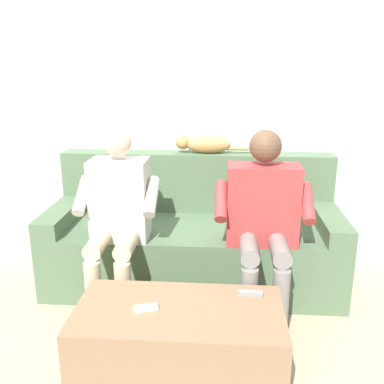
{
  "coord_description": "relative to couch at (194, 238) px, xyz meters",
  "views": [
    {
      "loc": [
        -0.2,
        2.81,
        1.57
      ],
      "look_at": [
        0.0,
        0.05,
        0.74
      ],
      "focal_mm": 40.27,
      "sensor_mm": 36.0,
      "label": 1
    }
  ],
  "objects": [
    {
      "name": "person_right_seated",
      "position": [
        0.46,
        0.41,
        0.35
      ],
      "size": [
        0.52,
        0.57,
        1.18
      ],
      "color": "beige",
      "rests_on": "ground"
    },
    {
      "name": "couch",
      "position": [
        0.0,
        0.0,
        0.0
      ],
      "size": [
        2.07,
        0.82,
        0.91
      ],
      "color": "#516B4C",
      "rests_on": "ground"
    },
    {
      "name": "ground_plane",
      "position": [
        0.0,
        0.75,
        -0.32
      ],
      "size": [
        8.0,
        8.0,
        0.0
      ],
      "primitive_type": "plane",
      "color": "tan"
    },
    {
      "name": "cat_on_backrest",
      "position": [
        -0.05,
        -0.26,
        0.66
      ],
      "size": [
        0.57,
        0.13,
        0.14
      ],
      "color": "#B7844C",
      "rests_on": "couch"
    },
    {
      "name": "remote_white",
      "position": [
        0.16,
        1.11,
        0.09
      ],
      "size": [
        0.13,
        0.08,
        0.02
      ],
      "primitive_type": "cube",
      "rotation": [
        0.0,
        0.0,
        3.46
      ],
      "color": "white",
      "rests_on": "coffee_table"
    },
    {
      "name": "remote_gray",
      "position": [
        -0.36,
        0.93,
        0.09
      ],
      "size": [
        0.13,
        0.04,
        0.02
      ],
      "primitive_type": "cube",
      "rotation": [
        0.0,
        0.0,
        6.25
      ],
      "color": "gray",
      "rests_on": "coffee_table"
    },
    {
      "name": "coffee_table",
      "position": [
        0.0,
        1.09,
        -0.12
      ],
      "size": [
        1.04,
        0.54,
        0.4
      ],
      "color": "#8C6B4C",
      "rests_on": "ground"
    },
    {
      "name": "person_left_seated",
      "position": [
        -0.46,
        0.42,
        0.35
      ],
      "size": [
        0.6,
        0.55,
        1.19
      ],
      "color": "#B23838",
      "rests_on": "ground"
    },
    {
      "name": "back_wall",
      "position": [
        0.0,
        -0.45,
        1.08
      ],
      "size": [
        4.55,
        0.06,
        2.79
      ],
      "primitive_type": "cube",
      "color": "silver",
      "rests_on": "ground"
    }
  ]
}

